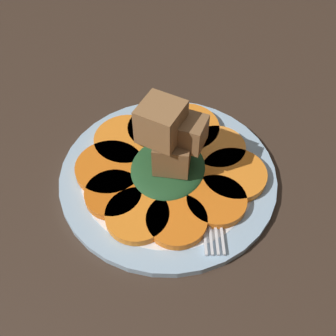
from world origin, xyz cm
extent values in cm
cube|color=#38281E|center=(0.00, 0.00, 1.00)|extent=(120.00, 120.00, 2.00)
cylinder|color=#99B7D1|center=(0.00, 0.00, 2.50)|extent=(28.24, 28.24, 1.00)
cylinder|color=white|center=(0.00, 0.00, 2.55)|extent=(22.60, 22.60, 1.00)
cylinder|color=orange|center=(2.00, -8.26, 3.63)|extent=(8.39, 8.39, 1.06)
cylinder|color=orange|center=(5.77, -5.11, 3.63)|extent=(7.60, 7.60, 1.06)
cylinder|color=orange|center=(8.01, -0.39, 3.63)|extent=(9.37, 9.37, 1.06)
cylinder|color=orange|center=(6.59, 3.70, 3.63)|extent=(8.49, 8.49, 1.06)
cylinder|color=orange|center=(3.27, 7.00, 3.63)|extent=(9.06, 9.06, 1.06)
cylinder|color=orange|center=(-2.04, 7.32, 3.63)|extent=(8.91, 8.91, 1.06)
cylinder|color=#D45F12|center=(-5.77, 5.20, 3.63)|extent=(7.12, 7.12, 1.06)
cylinder|color=orange|center=(-7.71, 1.29, 3.63)|extent=(7.69, 7.69, 1.06)
cylinder|color=orange|center=(-6.94, -3.38, 3.63)|extent=(7.29, 7.29, 1.06)
cylinder|color=orange|center=(-2.71, -7.15, 3.63)|extent=(7.39, 7.39, 1.06)
ellipsoid|color=#1E4723|center=(0.00, 0.00, 4.06)|extent=(10.58, 9.52, 1.91)
cube|color=brown|center=(-0.41, -0.57, 7.21)|extent=(5.10, 5.10, 4.40)
cube|color=brown|center=(0.99, -0.35, 6.68)|extent=(4.32, 4.32, 3.34)
cube|color=brown|center=(0.95, -2.31, 10.49)|extent=(3.86, 3.86, 3.65)
cube|color=olive|center=(0.03, 0.85, 12.06)|extent=(5.39, 5.39, 4.70)
cube|color=silver|center=(2.37, -4.48, 3.30)|extent=(12.24, 5.30, 0.40)
cube|color=silver|center=(-4.28, -6.87, 3.30)|extent=(2.22, 2.69, 0.40)
cube|color=silver|center=(-7.00, -8.91, 3.30)|extent=(4.78, 1.97, 0.40)
cube|color=silver|center=(-7.22, -8.28, 3.30)|extent=(4.78, 1.97, 0.40)
cube|color=silver|center=(-7.45, -7.65, 3.30)|extent=(4.78, 1.97, 0.40)
cube|color=silver|center=(-7.67, -7.03, 3.30)|extent=(4.78, 1.97, 0.40)
camera|label=1|loc=(-32.50, -10.82, 45.84)|focal=45.00mm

